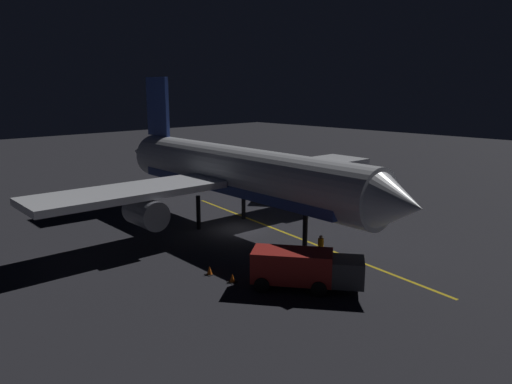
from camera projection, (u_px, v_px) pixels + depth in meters
name	position (u px, v px, depth m)	size (l,w,h in m)	color
ground_plane	(239.00, 231.00, 40.20)	(180.00, 180.00, 0.20)	#26262C
apron_guide_stripe	(291.00, 235.00, 38.69)	(0.24, 29.48, 0.01)	gold
airliner	(234.00, 173.00, 39.62)	(32.64, 34.17, 12.53)	white
baggage_truck	(303.00, 269.00, 28.20)	(5.44, 6.42, 2.27)	maroon
catering_truck	(296.00, 189.00, 49.90)	(5.50, 6.45, 2.61)	navy
ground_crew_worker	(321.00, 247.00, 33.00)	(0.40, 0.40, 1.74)	black
traffic_cone_near_left	(232.00, 278.00, 29.27)	(0.50, 0.50, 0.55)	#EA590F
traffic_cone_near_right	(210.00, 271.00, 30.47)	(0.50, 0.50, 0.55)	#EA590F
traffic_cone_under_wing	(276.00, 252.00, 34.02)	(0.50, 0.50, 0.55)	#EA590F
traffic_cone_far	(272.00, 248.00, 34.70)	(0.50, 0.50, 0.55)	#EA590F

